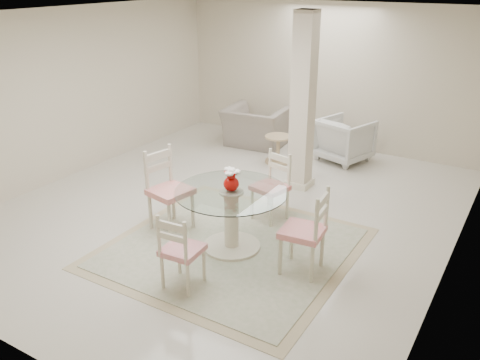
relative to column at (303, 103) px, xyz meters
The scene contains 13 objects.
ground 1.94m from the column, 111.04° to the right, with size 7.00×7.00×0.00m, color beige.
room_shell 1.48m from the column, 111.04° to the right, with size 6.02×7.02×2.71m.
column is the anchor object (origin of this frame).
area_rug 2.62m from the column, 86.73° to the right, with size 2.86×2.86×0.02m.
dining_table 2.44m from the column, 86.73° to the right, with size 1.35×1.35×0.78m.
red_vase 2.29m from the column, 86.71° to the right, with size 0.22×0.21×0.29m.
dining_chair_east 2.65m from the column, 63.02° to the right, with size 0.49×0.49×1.13m.
dining_chair_north 1.48m from the column, 82.29° to the right, with size 0.50×0.50×1.04m.
dining_chair_west 2.49m from the column, 112.15° to the right, with size 0.57×0.57×1.21m.
dining_chair_south 3.36m from the column, 88.07° to the right, with size 0.42×0.42×0.99m.
recliner_taupe 2.37m from the column, 138.34° to the left, with size 1.15×1.00×0.75m, color gray.
armchair_white 1.79m from the column, 83.18° to the left, with size 0.83×0.85×0.77m, color silver.
side_table 1.57m from the column, 135.34° to the left, with size 0.48×0.48×0.49m.
Camera 1 is at (3.57, -5.61, 3.21)m, focal length 38.00 mm.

